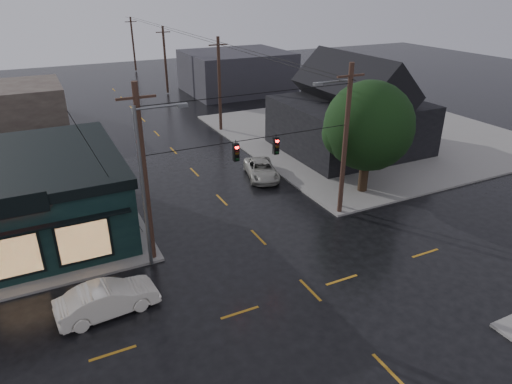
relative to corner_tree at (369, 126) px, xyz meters
name	(u,v)px	position (x,y,z in m)	size (l,w,h in m)	color
ground_plane	(310,290)	(-10.10, -8.59, -5.16)	(160.00, 160.00, 0.00)	black
sidewalk_ne	(369,133)	(9.90, 11.41, -5.09)	(28.00, 28.00, 0.15)	gray
ne_building	(351,103)	(4.90, 8.41, -0.69)	(12.60, 11.60, 8.75)	black
corner_tree	(369,126)	(0.00, 0.00, 0.00)	(6.46, 6.46, 8.26)	black
utility_pole_nw	(154,259)	(-16.60, -2.09, -5.16)	(2.00, 0.32, 10.15)	black
utility_pole_ne	(339,213)	(-3.60, -2.09, -5.16)	(2.00, 0.32, 10.15)	black
utility_pole_far_a	(221,130)	(-3.60, 19.41, -5.16)	(2.00, 0.32, 9.65)	black
utility_pole_far_b	(168,94)	(-3.60, 39.41, -5.16)	(2.00, 0.32, 9.15)	black
utility_pole_far_c	(136,71)	(-3.60, 59.41, -5.16)	(2.00, 0.32, 9.15)	black
span_signal_assembly	(256,148)	(-10.00, -2.09, 0.54)	(13.00, 0.48, 1.23)	black
streetlight_nw	(152,266)	(-16.90, -2.79, -5.16)	(5.40, 0.30, 9.15)	slate
streetlight_ne	(339,207)	(-3.10, -1.39, -5.16)	(5.40, 0.30, 9.15)	slate
bg_building_west	(4,106)	(-24.10, 31.41, -2.96)	(12.00, 10.00, 4.40)	#362A27
bg_building_east	(237,72)	(5.90, 36.41, -2.36)	(14.00, 12.00, 5.60)	#2C2B31
sedan_cream	(107,299)	(-19.74, -5.78, -4.38)	(1.66, 4.75, 1.56)	silver
suv_silver	(261,170)	(-5.56, 5.93, -4.48)	(2.26, 4.90, 1.36)	#9D9B91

